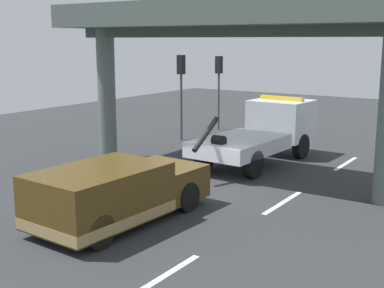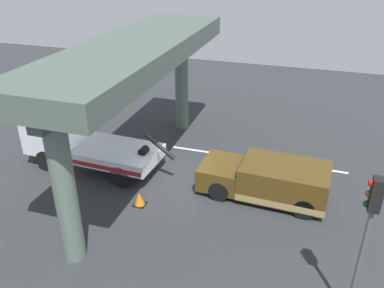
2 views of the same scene
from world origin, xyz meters
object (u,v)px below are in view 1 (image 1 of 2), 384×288
object	(u,v)px
towed_van_green	(116,194)
traffic_light_mid	(219,76)
traffic_cone_orange	(161,166)
traffic_light_far	(181,78)
tow_truck_white	(265,131)

from	to	relation	value
towed_van_green	traffic_light_mid	xyz separation A→B (m)	(14.05, 5.21, 2.10)
towed_van_green	traffic_cone_orange	size ratio (longest dim) A/B	9.16
towed_van_green	traffic_light_far	bearing A→B (deg)	26.26
towed_van_green	traffic_light_mid	bearing A→B (deg)	20.33
traffic_light_mid	traffic_cone_orange	distance (m)	10.02
traffic_light_far	traffic_light_mid	xyz separation A→B (m)	(3.50, 0.00, -0.10)
traffic_light_far	towed_van_green	bearing A→B (deg)	-153.74
tow_truck_white	towed_van_green	size ratio (longest dim) A/B	1.38
traffic_light_far	traffic_light_mid	distance (m)	3.50
towed_van_green	traffic_light_mid	world-z (taller)	traffic_light_mid
tow_truck_white	traffic_light_far	distance (m)	5.80
tow_truck_white	traffic_light_mid	distance (m)	7.59
traffic_light_far	traffic_cone_orange	size ratio (longest dim) A/B	7.05
tow_truck_white	traffic_light_far	size ratio (longest dim) A/B	1.79
traffic_light_far	traffic_cone_orange	distance (m)	6.99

